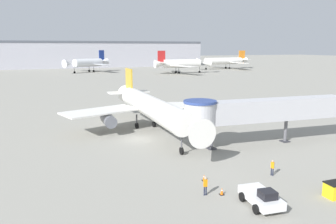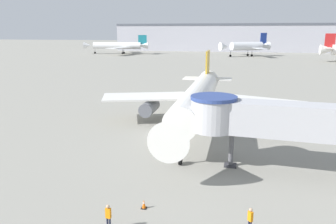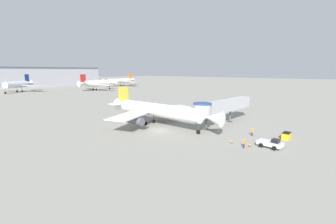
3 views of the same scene
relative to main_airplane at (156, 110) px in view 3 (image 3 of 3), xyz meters
The scene contains 12 objects.
ground_plane 6.19m from the main_airplane, 126.60° to the right, with size 800.00×800.00×0.00m, color gray.
main_airplane is the anchor object (origin of this frame).
jet_bridge 16.21m from the main_airplane, 47.85° to the right, with size 23.27×4.88×6.34m.
pushback_tug_white 26.75m from the main_airplane, 88.19° to the right, with size 2.68×4.26×1.71m.
service_container_yellow 28.85m from the main_airplane, 73.72° to the right, with size 2.27×1.38×1.35m.
traffic_cone_near_nose 20.55m from the main_airplane, 93.10° to the right, with size 0.38×0.38×0.64m.
traffic_cone_apron_front 23.83m from the main_airplane, 92.61° to the right, with size 0.39×0.39×0.66m.
ground_crew_marshaller 23.41m from the main_airplane, 96.14° to the right, with size 0.35×0.23×1.69m.
ground_crew_wing_walker 22.55m from the main_airplane, 74.64° to the right, with size 0.34×0.36×1.63m.
background_jet_red_tail 111.76m from the main_airplane, 64.05° to the left, with size 29.34×33.61×11.03m.
background_jet_orange_tail 149.58m from the main_airplane, 54.71° to the left, with size 35.58×35.81×10.64m.
background_jet_blue_tail 125.60m from the main_airplane, 86.21° to the left, with size 24.98×25.30×11.10m.
Camera 3 is at (-36.77, -32.80, 13.30)m, focal length 24.00 mm.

